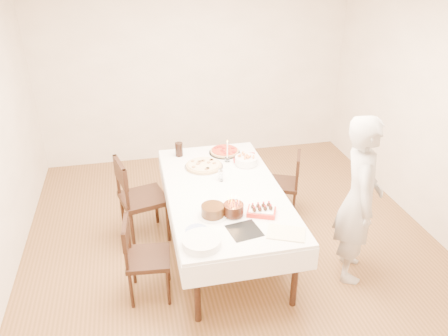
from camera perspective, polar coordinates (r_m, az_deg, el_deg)
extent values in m
plane|color=brown|center=(4.81, 1.53, -10.74)|extent=(5.00, 5.00, 0.00)
cube|color=#F3E1CC|center=(6.45, -3.74, 12.76)|extent=(4.50, 0.04, 2.70)
cube|color=#F3E1CC|center=(5.12, 27.13, 5.87)|extent=(0.04, 5.00, 2.70)
cube|color=white|center=(4.62, 0.00, -6.80)|extent=(1.32, 2.23, 0.75)
imported|color=#BDB8B2|center=(4.26, 17.23, -4.02)|extent=(0.59, 0.71, 1.67)
cylinder|color=beige|center=(4.84, -2.65, 0.32)|extent=(0.48, 0.48, 0.04)
cylinder|color=red|center=(5.17, 0.07, 2.20)|extent=(0.47, 0.47, 0.04)
cube|color=#B21E1E|center=(5.06, 2.68, 1.34)|extent=(0.31, 0.31, 0.01)
cylinder|color=white|center=(4.89, 2.92, 1.00)|extent=(0.27, 0.27, 0.08)
cylinder|color=white|center=(4.91, 0.44, 2.28)|extent=(0.07, 0.07, 0.27)
cylinder|color=black|center=(5.10, -5.90, 2.43)|extent=(0.10, 0.10, 0.16)
cylinder|color=#39200E|center=(3.98, -1.48, -5.61)|extent=(0.29, 0.29, 0.11)
cube|color=black|center=(3.82, 2.67, -8.20)|extent=(0.31, 0.31, 0.01)
cylinder|color=#33170D|center=(3.97, 1.26, -5.00)|extent=(0.19, 0.19, 0.17)
cube|color=beige|center=(3.82, 8.11, -8.50)|extent=(0.38, 0.33, 0.03)
cylinder|color=white|center=(3.64, -2.95, -9.59)|extent=(0.34, 0.34, 0.07)
cylinder|color=white|center=(3.82, -3.57, -8.14)|extent=(0.23, 0.23, 0.01)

